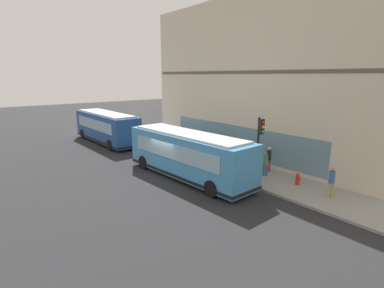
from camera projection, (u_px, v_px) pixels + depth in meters
ground at (171, 176)px, 20.57m from camera, size 120.00×120.00×0.00m
sidewalk_curb at (219, 163)px, 23.28m from camera, size 3.81×40.00×0.15m
building_corner at (275, 80)px, 25.79m from camera, size 9.14×21.95×12.61m
city_bus_nearside at (188, 155)px, 19.83m from camera, size 3.09×10.16×3.07m
city_bus_far_down_street at (106, 127)px, 30.46m from camera, size 2.73×10.08×3.07m
traffic_light_near_corner at (260, 138)px, 18.17m from camera, size 0.32×0.49×4.10m
fire_hydrant at (298, 179)px, 18.34m from camera, size 0.35×0.35×0.74m
pedestrian_near_building_entrance at (265, 163)px, 19.87m from camera, size 0.32×0.32×1.60m
pedestrian_walking_along_curb at (188, 143)px, 25.84m from camera, size 0.32×0.32×1.58m
pedestrian_by_light_pole at (269, 157)px, 20.75m from camera, size 0.32×0.32×1.75m
pedestrian_near_hydrant at (332, 180)px, 16.35m from camera, size 0.32×0.32×1.70m
newspaper_vending_box at (205, 150)px, 25.18m from camera, size 0.44×0.43×0.90m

